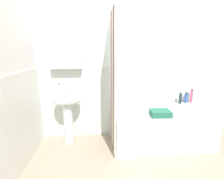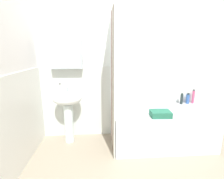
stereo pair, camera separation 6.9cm
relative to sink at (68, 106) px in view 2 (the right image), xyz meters
The scene contains 11 objects.
wall_back_tiled 1.17m from the sink, 13.09° to the left, with size 3.60×0.18×2.40m.
wall_left_tiled 0.99m from the sink, 125.83° to the right, with size 0.07×1.81×2.40m.
sink is the anchor object (origin of this frame).
faucet 0.29m from the sink, 90.00° to the left, with size 0.03×0.12×0.12m.
soap_dispenser 0.30m from the sink, 155.89° to the left, with size 0.06×0.06×0.14m.
bathtub 1.50m from the sink, ahead, with size 1.50×0.72×0.56m, color white.
shower_curtain 0.81m from the sink, 13.83° to the right, with size 0.01×0.72×2.00m.
shampoo_bottle 2.12m from the sink, ahead, with size 0.04×0.04×0.24m.
lotion_bottle 2.01m from the sink, ahead, with size 0.06×0.06×0.18m.
body_wash_bottle 1.89m from the sink, ahead, with size 0.05×0.05×0.19m.
towel_folded 1.40m from the sink, 17.27° to the right, with size 0.27×0.20×0.08m, color #286E56.
Camera 2 is at (-0.57, -1.50, 1.45)m, focal length 26.75 mm.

